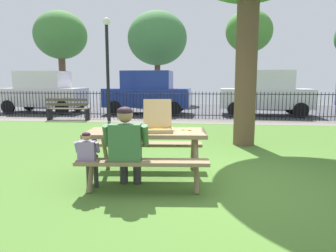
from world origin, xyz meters
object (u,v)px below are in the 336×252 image
(far_tree_midleft, at_px, (157,39))
(park_bench_left, at_px, (68,109))
(far_tree_center, at_px, (249,32))
(pizza_box_open, at_px, (158,125))
(parked_car_left, at_px, (44,92))
(parked_car_center, at_px, (148,92))
(lamp_post_walkway, at_px, (107,58))
(far_tree_left, at_px, (61,36))
(picnic_table_foreground, at_px, (146,142))
(parked_car_right, at_px, (265,93))
(pizza_slice_on_table, at_px, (185,131))
(adult_at_table, at_px, (127,145))
(child_at_table, at_px, (88,155))

(far_tree_midleft, bearing_deg, park_bench_left, -102.44)
(far_tree_midleft, relative_size, far_tree_center, 1.01)
(pizza_box_open, height_order, far_tree_center, far_tree_center)
(parked_car_left, height_order, parked_car_center, same)
(lamp_post_walkway, relative_size, far_tree_left, 0.61)
(park_bench_left, xyz_separation_m, far_tree_center, (8.13, 9.58, 4.22))
(picnic_table_foreground, bearing_deg, parked_car_right, 69.56)
(pizza_slice_on_table, bearing_deg, lamp_post_walkway, 115.89)
(far_tree_left, height_order, far_tree_midleft, far_tree_left)
(pizza_slice_on_table, bearing_deg, picnic_table_foreground, -178.98)
(park_bench_left, bearing_deg, lamp_post_walkway, -1.99)
(far_tree_midleft, bearing_deg, far_tree_left, 180.00)
(parked_car_center, bearing_deg, far_tree_midleft, 94.76)
(pizza_box_open, bearing_deg, lamp_post_walkway, 113.12)
(parked_car_center, bearing_deg, picnic_table_foreground, -79.78)
(lamp_post_walkway, relative_size, parked_car_right, 0.96)
(pizza_slice_on_table, relative_size, lamp_post_walkway, 0.07)
(parked_car_center, height_order, far_tree_midleft, far_tree_midleft)
(pizza_box_open, relative_size, far_tree_midleft, 0.10)
(picnic_table_foreground, distance_m, pizza_box_open, 0.31)
(park_bench_left, distance_m, parked_car_left, 3.62)
(pizza_slice_on_table, relative_size, adult_at_table, 0.22)
(child_at_table, height_order, parked_car_center, parked_car_center)
(pizza_slice_on_table, bearing_deg, child_at_table, -154.76)
(child_at_table, distance_m, far_tree_midleft, 17.63)
(parked_car_left, bearing_deg, lamp_post_walkway, -33.56)
(adult_at_table, height_order, far_tree_left, far_tree_left)
(parked_car_right, bearing_deg, far_tree_center, 88.98)
(child_at_table, distance_m, park_bench_left, 8.42)
(adult_at_table, distance_m, park_bench_left, 8.60)
(far_tree_left, bearing_deg, adult_at_table, -62.38)
(pizza_slice_on_table, xyz_separation_m, park_bench_left, (-5.01, 6.95, -0.36))
(far_tree_center, bearing_deg, adult_at_table, -102.82)
(parked_car_center, relative_size, parked_car_right, 0.99)
(lamp_post_walkway, distance_m, parked_car_left, 5.07)
(parked_car_left, bearing_deg, park_bench_left, -47.66)
(lamp_post_walkway, bearing_deg, far_tree_left, 123.37)
(parked_car_left, relative_size, far_tree_left, 0.62)
(pizza_box_open, distance_m, parked_car_right, 10.15)
(parked_car_right, bearing_deg, far_tree_left, 151.32)
(pizza_box_open, bearing_deg, park_bench_left, 123.58)
(picnic_table_foreground, bearing_deg, pizza_slice_on_table, 1.02)
(child_at_table, xyz_separation_m, lamp_post_walkway, (-2.06, 7.50, 1.85))
(park_bench_left, relative_size, parked_car_center, 0.41)
(pizza_box_open, height_order, adult_at_table, pizza_box_open)
(parked_car_right, distance_m, far_tree_midleft, 9.69)
(pizza_box_open, xyz_separation_m, lamp_post_walkway, (-2.93, 6.86, 1.50))
(far_tree_midleft, bearing_deg, picnic_table_foreground, -82.06)
(parked_car_center, distance_m, far_tree_center, 9.53)
(child_at_table, distance_m, parked_car_right, 11.07)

